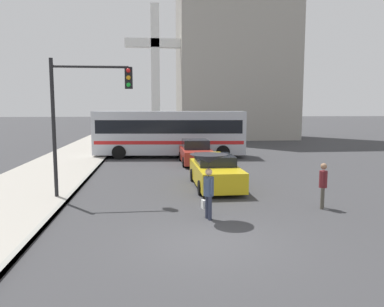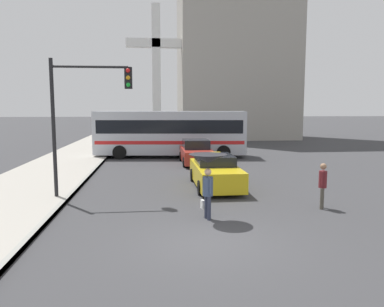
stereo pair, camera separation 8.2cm
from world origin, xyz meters
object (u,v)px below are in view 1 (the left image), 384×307
Objects in this scene: taxi at (215,172)px; pedestrian_man at (323,182)px; pedestrian_with_umbrella at (209,165)px; traffic_light at (86,103)px; city_bus at (170,132)px; sedan_red at (196,153)px; monument_cross at (155,64)px.

pedestrian_man reaches higher than taxi.
traffic_light is at bearing 38.88° from pedestrian_with_umbrella.
city_bus is 5.20× the size of pedestrian_with_umbrella.
city_bus reaches higher than pedestrian_with_umbrella.
traffic_light is (-5.21, -8.94, 2.99)m from sedan_red.
traffic_light is at bearing 18.88° from taxi.
taxi is 2.27× the size of pedestrian_with_umbrella.
sedan_red is 12.06m from pedestrian_with_umbrella.
sedan_red is 2.11× the size of pedestrian_with_umbrella.
monument_cross is (-2.29, 24.67, 7.48)m from taxi.
monument_cross reaches higher than sedan_red.
monument_cross is at bearing -82.65° from sedan_red.
sedan_red is at bearing -89.79° from taxi.
city_bus reaches higher than sedan_red.
taxi is at bearing -112.87° from pedestrian_man.
monument_cross is (-1.24, 29.50, 6.43)m from pedestrian_with_umbrella.
pedestrian_with_umbrella is 0.14× the size of monument_cross.
city_bus is (-1.49, 10.58, 1.15)m from taxi.
traffic_light is 26.99m from monument_cross.
sedan_red is 19.17m from monument_cross.
pedestrian_man reaches higher than sedan_red.
pedestrian_man is (4.17, 0.84, -0.80)m from pedestrian_with_umbrella.
city_bus is 2.03× the size of traffic_light.
city_bus is 15.31m from pedestrian_man.
city_bus is at bearing -82.00° from taxi.
taxi is at bearing 18.88° from traffic_light.
monument_cross reaches higher than pedestrian_man.
traffic_light is at bearing -96.36° from monument_cross.
pedestrian_man is at bearing 105.78° from sedan_red.
city_bus is at bearing -86.75° from monument_cross.
taxi is at bearing -84.70° from monument_cross.
sedan_red is 0.40× the size of city_bus.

